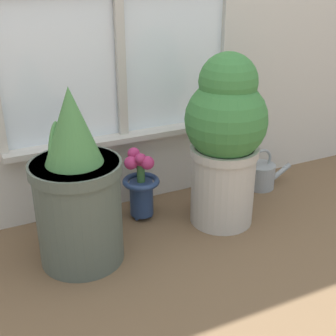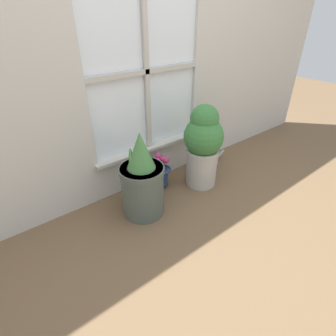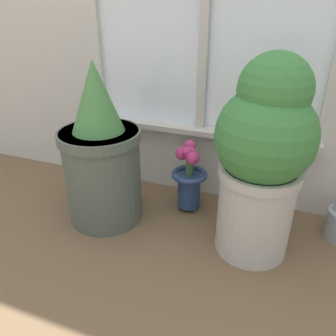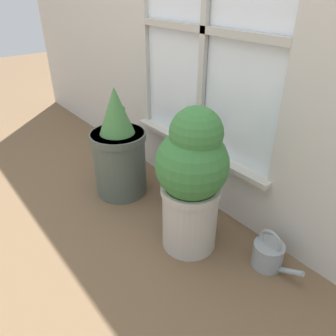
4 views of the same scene
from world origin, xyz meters
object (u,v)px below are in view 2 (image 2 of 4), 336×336
(potted_plant_right, at_px, (203,144))
(potted_plant_left, at_px, (142,181))
(flower_vase, at_px, (162,170))
(watering_can, at_px, (212,157))

(potted_plant_right, bearing_deg, potted_plant_left, -178.57)
(potted_plant_left, bearing_deg, flower_vase, 30.06)
(potted_plant_left, height_order, potted_plant_right, potted_plant_right)
(potted_plant_left, bearing_deg, potted_plant_right, 1.43)
(watering_can, bearing_deg, flower_vase, -178.56)
(potted_plant_left, relative_size, potted_plant_right, 0.92)
(flower_vase, relative_size, watering_can, 1.25)
(potted_plant_right, xyz_separation_m, watering_can, (0.33, 0.18, -0.31))
(flower_vase, bearing_deg, potted_plant_left, -149.94)
(watering_can, bearing_deg, potted_plant_right, -151.46)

